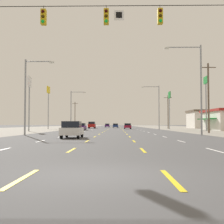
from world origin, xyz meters
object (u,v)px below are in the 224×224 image
at_px(hatchback_inner_left_nearest, 72,130).
at_px(pole_sign_left_row_2, 48,96).
at_px(sedan_center_turn_far, 115,126).
at_px(sedan_far_left_near, 81,127).
at_px(pole_sign_right_row_2, 169,100).
at_px(suv_far_left_midfar, 92,125).
at_px(sedan_inner_left_farther, 107,125).
at_px(streetlight_right_row_1, 157,104).
at_px(streetlight_left_row_1, 72,107).
at_px(streetlight_right_row_0, 197,83).
at_px(pole_sign_right_row_1, 206,90).
at_px(sedan_inner_right_mid, 128,126).
at_px(streetlight_left_row_0, 28,91).
at_px(pole_sign_left_row_1, 29,90).

bearing_deg(hatchback_inner_left_nearest, pole_sign_left_row_2, 105.78).
distance_m(hatchback_inner_left_nearest, sedan_center_turn_far, 71.52).
height_order(sedan_far_left_near, pole_sign_right_row_2, pole_sign_right_row_2).
bearing_deg(suv_far_left_midfar, sedan_center_turn_far, 60.89).
xyz_separation_m(sedan_inner_left_farther, streetlight_right_row_1, (13.12, -48.26, 5.09)).
bearing_deg(pole_sign_right_row_2, streetlight_left_row_1, -161.95).
relative_size(pole_sign_right_row_2, streetlight_right_row_0, 0.92).
distance_m(sedan_far_left_near, pole_sign_left_row_2, 19.11).
distance_m(sedan_far_left_near, sedan_inner_left_farther, 54.19).
bearing_deg(streetlight_left_row_1, pole_sign_right_row_1, -23.70).
xyz_separation_m(suv_far_left_midfar, pole_sign_right_row_1, (24.23, -30.68, 6.68)).
bearing_deg(streetlight_right_row_0, streetlight_left_row_1, 120.14).
bearing_deg(sedan_center_turn_far, sedan_inner_right_mid, -81.37).
relative_size(hatchback_inner_left_nearest, suv_far_left_midfar, 0.80).
xyz_separation_m(suv_far_left_midfar, sedan_inner_left_farther, (3.56, 29.49, -0.27)).
height_order(sedan_inner_right_mid, pole_sign_right_row_1, pole_sign_right_row_1).
relative_size(pole_sign_right_row_1, streetlight_right_row_1, 1.01).
height_order(sedan_inner_right_mid, streetlight_right_row_1, streetlight_right_row_1).
distance_m(sedan_far_left_near, streetlight_right_row_0, 32.93).
bearing_deg(sedan_inner_right_mid, sedan_center_turn_far, 98.63).
distance_m(sedan_inner_left_farther, streetlight_left_row_0, 82.29).
bearing_deg(sedan_inner_right_mid, streetlight_right_row_0, -81.47).
height_order(sedan_far_left_near, suv_far_left_midfar, suv_far_left_midfar).
bearing_deg(suv_far_left_midfar, pole_sign_right_row_2, -27.93).
distance_m(streetlight_right_row_0, streetlight_right_row_1, 33.66).
distance_m(streetlight_left_row_0, streetlight_right_row_1, 38.94).
bearing_deg(sedan_center_turn_far, hatchback_inner_left_nearest, -92.91).
xyz_separation_m(sedan_inner_right_mid, sedan_inner_left_farther, (-6.61, 38.72, 0.00)).
bearing_deg(sedan_far_left_near, suv_far_left_midfar, 89.76).
distance_m(sedan_inner_right_mid, pole_sign_left_row_1, 31.92).
bearing_deg(pole_sign_right_row_2, streetlight_right_row_1, -118.32).
distance_m(hatchback_inner_left_nearest, sedan_inner_right_mid, 50.30).
bearing_deg(pole_sign_left_row_1, sedan_inner_left_farther, 79.60).
xyz_separation_m(sedan_inner_left_farther, pole_sign_right_row_1, (20.67, -60.17, 6.95)).
height_order(pole_sign_right_row_1, pole_sign_right_row_2, pole_sign_right_row_1).
xyz_separation_m(sedan_inner_right_mid, pole_sign_right_row_2, (10.67, -1.82, 6.64)).
bearing_deg(sedan_inner_left_farther, streetlight_right_row_1, -74.80).
bearing_deg(pole_sign_right_row_1, pole_sign_left_row_1, -173.25).
bearing_deg(pole_sign_left_row_2, sedan_center_turn_far, 52.92).
relative_size(sedan_inner_right_mid, pole_sign_right_row_1, 0.44).
relative_size(sedan_center_turn_far, pole_sign_right_row_2, 0.47).
xyz_separation_m(sedan_inner_right_mid, streetlight_left_row_0, (-13.06, -43.20, 4.32)).
relative_size(streetlight_right_row_0, streetlight_left_row_1, 1.17).
relative_size(pole_sign_left_row_1, pole_sign_left_row_2, 0.89).
xyz_separation_m(streetlight_right_row_0, streetlight_right_row_1, (0.02, 33.66, -0.16)).
relative_size(sedan_far_left_near, streetlight_left_row_0, 0.51).
distance_m(pole_sign_left_row_2, pole_sign_right_row_2, 31.30).
height_order(pole_sign_right_row_1, streetlight_left_row_1, pole_sign_right_row_1).
bearing_deg(pole_sign_left_row_1, streetlight_right_row_0, -35.80).
bearing_deg(sedan_inner_left_farther, hatchback_inner_left_nearest, -90.19).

